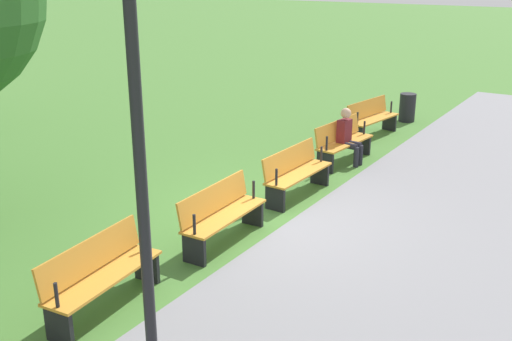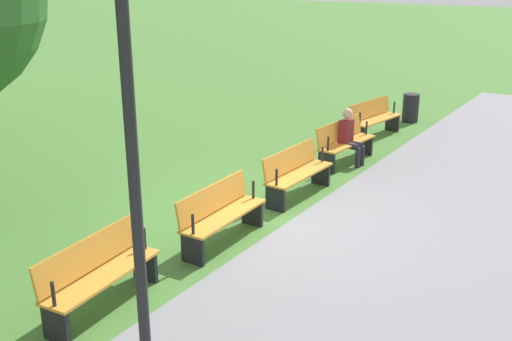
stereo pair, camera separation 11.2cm
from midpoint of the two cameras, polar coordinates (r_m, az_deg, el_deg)
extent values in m
plane|color=#477A33|center=(10.08, 0.66, -4.51)|extent=(120.00, 120.00, 0.00)
cube|color=gray|center=(8.97, 18.55, -8.64)|extent=(25.82, 5.63, 0.01)
cube|color=orange|center=(15.02, 10.92, 4.83)|extent=(1.76, 0.69, 0.04)
cube|color=orange|center=(15.06, 10.32, 5.86)|extent=(1.70, 0.36, 0.40)
cube|color=black|center=(15.75, 12.36, 4.51)|extent=(0.12, 0.38, 0.43)
cylinder|color=black|center=(15.65, 12.52, 5.89)|extent=(0.05, 0.05, 0.30)
cube|color=black|center=(14.42, 9.24, 3.39)|extent=(0.12, 0.38, 0.43)
cylinder|color=black|center=(14.31, 9.39, 4.90)|extent=(0.05, 0.05, 0.30)
cube|color=orange|center=(12.88, 8.23, 2.65)|extent=(1.74, 0.59, 0.04)
cube|color=orange|center=(12.91, 7.51, 3.84)|extent=(1.71, 0.26, 0.40)
cube|color=black|center=(13.61, 9.85, 2.43)|extent=(0.09, 0.38, 0.43)
cylinder|color=black|center=(13.50, 10.02, 4.03)|extent=(0.05, 0.05, 0.30)
cube|color=black|center=(12.29, 6.33, 0.81)|extent=(0.09, 0.38, 0.43)
cylinder|color=black|center=(12.16, 6.47, 2.56)|extent=(0.05, 0.05, 0.30)
cube|color=orange|center=(10.85, 3.81, -0.28)|extent=(1.72, 0.49, 0.04)
cube|color=orange|center=(10.87, 2.93, 1.12)|extent=(1.71, 0.16, 0.40)
cube|color=black|center=(11.58, 5.79, -0.31)|extent=(0.07, 0.38, 0.43)
cylinder|color=black|center=(11.45, 5.95, 1.54)|extent=(0.05, 0.05, 0.30)
cube|color=black|center=(10.30, 1.52, -2.70)|extent=(0.07, 0.38, 0.43)
cylinder|color=black|center=(10.15, 1.64, -0.65)|extent=(0.05, 0.05, 0.30)
cube|color=orange|center=(9.03, -3.30, -4.31)|extent=(1.72, 0.49, 0.04)
cube|color=orange|center=(9.04, -4.38, -2.64)|extent=(1.71, 0.16, 0.40)
cube|color=black|center=(9.73, -0.66, -4.00)|extent=(0.07, 0.38, 0.43)
cylinder|color=black|center=(9.58, -0.56, -1.85)|extent=(0.05, 0.05, 0.30)
cube|color=black|center=(8.54, -6.27, -7.53)|extent=(0.07, 0.38, 0.43)
cylinder|color=black|center=(8.37, -6.26, -5.13)|extent=(0.05, 0.05, 0.30)
cube|color=orange|center=(7.58, -14.54, -9.72)|extent=(1.74, 0.59, 0.04)
cube|color=orange|center=(7.59, -15.83, -7.72)|extent=(1.71, 0.26, 0.40)
cube|color=black|center=(8.21, -10.72, -8.91)|extent=(0.09, 0.38, 0.43)
cylinder|color=black|center=(8.03, -10.78, -6.44)|extent=(0.05, 0.05, 0.30)
cube|color=black|center=(7.21, -18.65, -13.85)|extent=(0.09, 0.38, 0.43)
cylinder|color=black|center=(7.00, -18.87, -11.17)|extent=(0.05, 0.05, 0.30)
cube|color=maroon|center=(12.79, 8.13, 3.72)|extent=(0.34, 0.23, 0.50)
sphere|color=tan|center=(12.69, 8.29, 5.41)|extent=(0.22, 0.22, 0.22)
cylinder|color=#23232D|center=(12.86, 8.97, 2.51)|extent=(0.16, 0.37, 0.13)
cylinder|color=#23232D|center=(12.84, 9.63, 1.44)|extent=(0.12, 0.12, 0.43)
cylinder|color=#23232D|center=(12.71, 8.58, 2.33)|extent=(0.16, 0.37, 0.13)
cylinder|color=#23232D|center=(12.69, 9.24, 1.25)|extent=(0.12, 0.12, 0.43)
cylinder|color=black|center=(5.00, -11.25, -4.68)|extent=(0.10, 0.10, 4.05)
cylinder|color=black|center=(16.78, 14.00, 5.83)|extent=(0.43, 0.43, 0.76)
camera|label=1|loc=(0.06, -90.32, -0.11)|focal=42.11mm
camera|label=2|loc=(0.06, 89.68, 0.11)|focal=42.11mm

